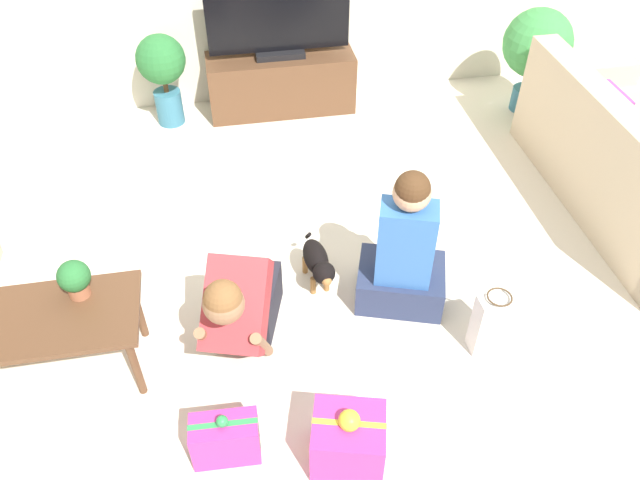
{
  "coord_description": "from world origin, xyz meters",
  "views": [
    {
      "loc": [
        -0.41,
        -2.55,
        2.9
      ],
      "look_at": [
        0.06,
        0.09,
        0.45
      ],
      "focal_mm": 35.0,
      "sensor_mm": 36.0,
      "label": 1
    }
  ],
  "objects": [
    {
      "name": "ground_plane",
      "position": [
        0.0,
        0.0,
        0.0
      ],
      "size": [
        16.0,
        16.0,
        0.0
      ],
      "primitive_type": "plane",
      "color": "beige"
    },
    {
      "name": "sofa_right",
      "position": [
        2.39,
        0.58,
        0.3
      ],
      "size": [
        0.92,
        2.07,
        0.86
      ],
      "rotation": [
        0.0,
        0.0,
        1.57
      ],
      "color": "#C6B293",
      "rests_on": "ground_plane"
    },
    {
      "name": "coffee_table",
      "position": [
        -1.47,
        -0.26,
        0.42
      ],
      "size": [
        1.04,
        0.52,
        0.47
      ],
      "color": "brown",
      "rests_on": "ground_plane"
    },
    {
      "name": "tv_console",
      "position": [
        0.13,
        2.35,
        0.25
      ],
      "size": [
        1.25,
        0.41,
        0.5
      ],
      "color": "brown",
      "rests_on": "ground_plane"
    },
    {
      "name": "tv",
      "position": [
        0.13,
        2.35,
        0.79
      ],
      "size": [
        1.17,
        0.2,
        0.64
      ],
      "color": "black",
      "rests_on": "tv_console"
    },
    {
      "name": "potted_plant_back_left",
      "position": [
        -0.85,
        2.3,
        0.5
      ],
      "size": [
        0.4,
        0.4,
        0.78
      ],
      "color": "#336B84",
      "rests_on": "ground_plane"
    },
    {
      "name": "potted_plant_corner_right",
      "position": [
        2.24,
        1.97,
        0.59
      ],
      "size": [
        0.57,
        0.57,
        0.9
      ],
      "color": "#336B84",
      "rests_on": "ground_plane"
    },
    {
      "name": "person_kneeling",
      "position": [
        -0.43,
        -0.25,
        0.35
      ],
      "size": [
        0.53,
        0.83,
        0.8
      ],
      "rotation": [
        0.0,
        0.0,
        -0.3
      ],
      "color": "#23232D",
      "rests_on": "ground_plane"
    },
    {
      "name": "person_sitting",
      "position": [
        0.54,
        -0.06,
        0.37
      ],
      "size": [
        0.62,
        0.58,
        1.0
      ],
      "rotation": [
        0.0,
        0.0,
        2.82
      ],
      "color": "#283351",
      "rests_on": "ground_plane"
    },
    {
      "name": "dog",
      "position": [
        0.06,
        0.15,
        0.21
      ],
      "size": [
        0.18,
        0.49,
        0.32
      ],
      "rotation": [
        0.0,
        0.0,
        0.1
      ],
      "color": "black",
      "rests_on": "ground_plane"
    },
    {
      "name": "gift_box_a",
      "position": [
        -0.59,
        -0.91,
        0.14
      ],
      "size": [
        0.34,
        0.18,
        0.32
      ],
      "rotation": [
        0.0,
        0.0,
        -0.05
      ],
      "color": "#CC3389",
      "rests_on": "ground_plane"
    },
    {
      "name": "gift_box_b",
      "position": [
        0.0,
        -1.03,
        0.16
      ],
      "size": [
        0.41,
        0.38,
        0.38
      ],
      "rotation": [
        0.0,
        0.0,
        -0.26
      ],
      "color": "#CC3389",
      "rests_on": "ground_plane"
    },
    {
      "name": "gift_bag_a",
      "position": [
        0.94,
        -0.5,
        0.2
      ],
      "size": [
        0.22,
        0.14,
        0.43
      ],
      "rotation": [
        0.0,
        0.0,
        0.04
      ],
      "color": "white",
      "rests_on": "ground_plane"
    },
    {
      "name": "tabletop_plant",
      "position": [
        -1.26,
        -0.13,
        0.6
      ],
      "size": [
        0.17,
        0.17,
        0.22
      ],
      "color": "#A36042",
      "rests_on": "coffee_table"
    }
  ]
}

